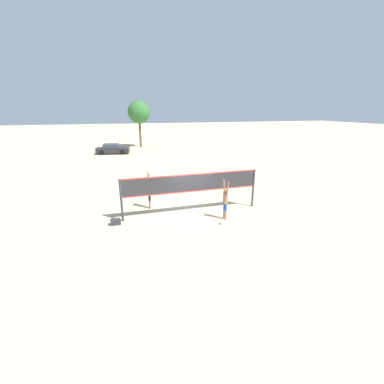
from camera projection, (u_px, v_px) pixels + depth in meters
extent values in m
plane|color=#C6B28C|center=(192.00, 213.00, 15.31)|extent=(200.00, 200.00, 0.00)
cylinder|color=#38383D|center=(121.00, 201.00, 13.86)|extent=(0.13, 0.13, 2.39)
cylinder|color=#38383D|center=(253.00, 188.00, 16.02)|extent=(0.13, 0.13, 2.39)
cube|color=#2D2D33|center=(192.00, 183.00, 14.73)|extent=(7.86, 0.02, 1.06)
cube|color=red|center=(192.00, 175.00, 14.58)|extent=(7.86, 0.03, 0.06)
cube|color=red|center=(192.00, 191.00, 14.89)|extent=(7.86, 0.03, 0.06)
cylinder|color=#8C664C|center=(225.00, 215.00, 14.33)|extent=(0.11, 0.11, 0.50)
cylinder|color=#1E47A5|center=(226.00, 208.00, 14.19)|extent=(0.12, 0.12, 0.41)
cylinder|color=#8C664C|center=(224.00, 214.00, 14.51)|extent=(0.11, 0.11, 0.50)
cylinder|color=#1E47A5|center=(224.00, 207.00, 14.37)|extent=(0.12, 0.12, 0.41)
cylinder|color=#8C664C|center=(225.00, 198.00, 14.12)|extent=(0.28, 0.28, 0.64)
sphere|color=#8C664C|center=(226.00, 191.00, 13.98)|extent=(0.25, 0.25, 0.25)
cylinder|color=#8C664C|center=(228.00, 188.00, 13.70)|extent=(0.08, 0.23, 0.72)
cylinder|color=#8C664C|center=(224.00, 186.00, 14.14)|extent=(0.08, 0.23, 0.72)
cylinder|color=tan|center=(150.00, 204.00, 16.07)|extent=(0.11, 0.11, 0.51)
cylinder|color=black|center=(149.00, 197.00, 15.93)|extent=(0.12, 0.12, 0.42)
cylinder|color=tan|center=(150.00, 205.00, 15.89)|extent=(0.11, 0.11, 0.51)
cylinder|color=black|center=(150.00, 198.00, 15.75)|extent=(0.12, 0.12, 0.42)
cylinder|color=#3372BF|center=(149.00, 189.00, 15.67)|extent=(0.28, 0.28, 0.66)
sphere|color=tan|center=(149.00, 182.00, 15.53)|extent=(0.26, 0.26, 0.26)
cylinder|color=tan|center=(148.00, 177.00, 15.69)|extent=(0.08, 0.23, 0.74)
cylinder|color=tan|center=(149.00, 179.00, 15.24)|extent=(0.08, 0.23, 0.74)
sphere|color=white|center=(222.00, 222.00, 13.78)|extent=(0.22, 0.22, 0.22)
cube|color=#2D2D33|center=(116.00, 222.00, 13.73)|extent=(0.53, 0.29, 0.31)
cube|color=#232328|center=(113.00, 150.00, 35.32)|extent=(4.57, 2.52, 0.72)
cube|color=#2D333D|center=(111.00, 146.00, 35.11)|extent=(2.19, 2.00, 0.50)
cylinder|color=black|center=(124.00, 150.00, 36.38)|extent=(0.67, 0.32, 0.64)
cylinder|color=black|center=(122.00, 152.00, 34.71)|extent=(0.67, 0.32, 0.64)
cylinder|color=black|center=(104.00, 151.00, 36.04)|extent=(0.67, 0.32, 0.64)
cylinder|color=black|center=(102.00, 153.00, 34.37)|extent=(0.67, 0.32, 0.64)
cylinder|color=brown|center=(140.00, 133.00, 41.06)|extent=(0.35, 0.35, 4.46)
sphere|color=#2D662D|center=(139.00, 112.00, 40.07)|extent=(3.47, 3.47, 3.47)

